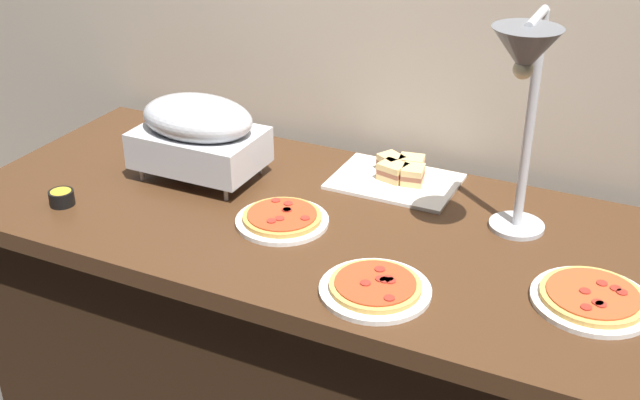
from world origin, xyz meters
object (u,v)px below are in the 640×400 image
Objects in this scene: heat_lamp at (526,75)px; sauce_cup_near at (62,197)px; chafing_dish at (198,132)px; pizza_plate_center at (375,288)px; pizza_plate_front at (282,219)px; sandwich_platter at (398,175)px; pizza_plate_raised_stand at (592,298)px.

sauce_cup_near is at bearing -166.39° from heat_lamp.
sauce_cup_near is at bearing -128.31° from chafing_dish.
heat_lamp is at bearing 54.20° from pizza_plate_center.
sauce_cup_near is (-1.13, -0.27, -0.42)m from heat_lamp.
sauce_cup_near reaches higher than pizza_plate_front.
pizza_plate_front is 3.60× the size of sauce_cup_near.
chafing_dish is 0.94m from heat_lamp.
heat_lamp is 0.57m from pizza_plate_center.
chafing_dish reaches higher than sandwich_platter.
pizza_plate_front is 0.78m from pizza_plate_raised_stand.
pizza_plate_center is 0.73× the size of sandwich_platter.
sandwich_platter is at bearing 22.49° from chafing_dish.
heat_lamp reaches higher than sandwich_platter.
pizza_plate_front and pizza_plate_raised_stand have the same top height.
heat_lamp is 1.24m from sauce_cup_near.
pizza_plate_center is at bearing -159.27° from pizza_plate_raised_stand.
heat_lamp reaches higher than chafing_dish.
pizza_plate_raised_stand is 3.94× the size of sauce_cup_near.
sandwich_platter is 5.18× the size of sauce_cup_near.
pizza_plate_center is 0.95× the size of pizza_plate_raised_stand.
pizza_plate_raised_stand is at bearing -29.95° from heat_lamp.
sandwich_platter is (-0.15, 0.55, 0.01)m from pizza_plate_center.
heat_lamp is 1.64× the size of sandwich_platter.
pizza_plate_center is 3.76× the size of sauce_cup_near.
pizza_plate_center is 0.92m from sauce_cup_near.
pizza_plate_front is 0.40m from sandwich_platter.
pizza_plate_raised_stand is at bearing -32.63° from sandwich_platter.
sandwich_platter is at bearing 62.91° from pizza_plate_front.
sauce_cup_near is (-1.36, -0.14, 0.01)m from pizza_plate_raised_stand.
heat_lamp is at bearing 11.13° from pizza_plate_front.
chafing_dish is at bearing 177.84° from heat_lamp.
chafing_dish is 1.33× the size of pizza_plate_raised_stand.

